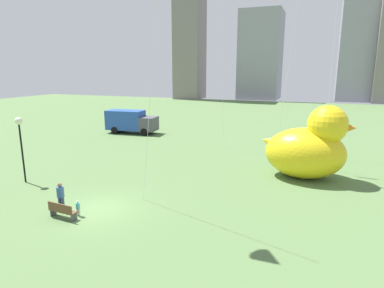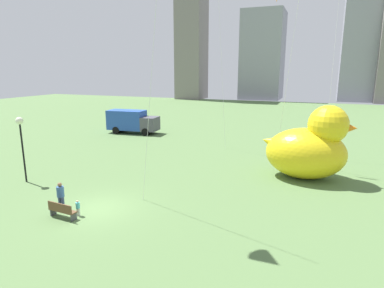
{
  "view_description": "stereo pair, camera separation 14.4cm",
  "coord_description": "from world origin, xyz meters",
  "px_view_note": "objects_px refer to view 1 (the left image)",
  "views": [
    {
      "loc": [
        11.25,
        -14.3,
        7.81
      ],
      "look_at": [
        4.09,
        4.31,
        3.26
      ],
      "focal_mm": 30.54,
      "sensor_mm": 36.0,
      "label": 1
    },
    {
      "loc": [
        11.38,
        -14.25,
        7.81
      ],
      "look_at": [
        4.09,
        4.31,
        3.26
      ],
      "focal_mm": 30.54,
      "sensor_mm": 36.0,
      "label": 2
    }
  ],
  "objects_px": {
    "giant_inflatable_duck": "(309,147)",
    "box_truck": "(131,122)",
    "park_bench": "(62,210)",
    "person_child": "(78,207)",
    "lamppost": "(20,131)",
    "person_adult": "(61,195)"
  },
  "relations": [
    {
      "from": "person_adult",
      "to": "box_truck",
      "type": "distance_m",
      "value": 23.17
    },
    {
      "from": "person_child",
      "to": "lamppost",
      "type": "height_order",
      "value": "lamppost"
    },
    {
      "from": "person_adult",
      "to": "box_truck",
      "type": "xyz_separation_m",
      "value": [
        -8.57,
        21.52,
        0.54
      ]
    },
    {
      "from": "person_adult",
      "to": "lamppost",
      "type": "distance_m",
      "value": 7.08
    },
    {
      "from": "box_truck",
      "to": "giant_inflatable_duck",
      "type": "bearing_deg",
      "value": -26.02
    },
    {
      "from": "lamppost",
      "to": "person_child",
      "type": "bearing_deg",
      "value": -23.24
    },
    {
      "from": "park_bench",
      "to": "lamppost",
      "type": "distance_m",
      "value": 8.24
    },
    {
      "from": "giant_inflatable_duck",
      "to": "lamppost",
      "type": "bearing_deg",
      "value": -156.05
    },
    {
      "from": "lamppost",
      "to": "giant_inflatable_duck",
      "type": "bearing_deg",
      "value": 23.95
    },
    {
      "from": "lamppost",
      "to": "box_truck",
      "type": "relative_size",
      "value": 0.71
    },
    {
      "from": "park_bench",
      "to": "person_child",
      "type": "xyz_separation_m",
      "value": [
        0.59,
        0.58,
        0.02
      ]
    },
    {
      "from": "person_adult",
      "to": "person_child",
      "type": "xyz_separation_m",
      "value": [
        1.36,
        -0.23,
        -0.42
      ]
    },
    {
      "from": "giant_inflatable_duck",
      "to": "park_bench",
      "type": "bearing_deg",
      "value": -135.03
    },
    {
      "from": "person_adult",
      "to": "lamppost",
      "type": "xyz_separation_m",
      "value": [
        -5.86,
        2.87,
        2.77
      ]
    },
    {
      "from": "giant_inflatable_duck",
      "to": "lamppost",
      "type": "xyz_separation_m",
      "value": [
        -18.58,
        -8.25,
        1.37
      ]
    },
    {
      "from": "park_bench",
      "to": "box_truck",
      "type": "xyz_separation_m",
      "value": [
        -9.35,
        22.33,
        0.98
      ]
    },
    {
      "from": "park_bench",
      "to": "lamppost",
      "type": "height_order",
      "value": "lamppost"
    },
    {
      "from": "person_adult",
      "to": "giant_inflatable_duck",
      "type": "xyz_separation_m",
      "value": [
        12.72,
        11.12,
        1.4
      ]
    },
    {
      "from": "park_bench",
      "to": "giant_inflatable_duck",
      "type": "xyz_separation_m",
      "value": [
        11.94,
        11.93,
        1.83
      ]
    },
    {
      "from": "person_child",
      "to": "box_truck",
      "type": "height_order",
      "value": "box_truck"
    },
    {
      "from": "person_child",
      "to": "lamppost",
      "type": "relative_size",
      "value": 0.19
    },
    {
      "from": "giant_inflatable_duck",
      "to": "box_truck",
      "type": "distance_m",
      "value": 23.71
    }
  ]
}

